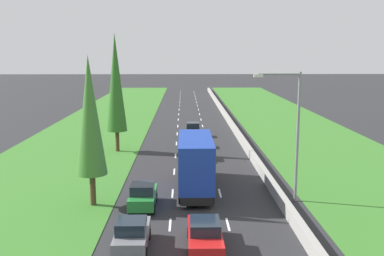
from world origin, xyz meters
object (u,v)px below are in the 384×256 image
object	(u,v)px
blue_box_truck_centre_lane	(195,162)
green_hatchback_left_lane	(143,196)
grey_hatchback_centre_lane	(192,139)
black_hatchback_centre_lane	(193,129)
street_light_mast	(293,127)
red_sedan_centre_lane	(205,234)
poplar_tree_second	(90,116)
red_hatchback_centre_lane	(193,150)
poplar_tree_third	(116,83)
grey_hatchback_left_lane_third	(132,234)

from	to	relation	value
blue_box_truck_centre_lane	green_hatchback_left_lane	bearing A→B (deg)	-132.92
grey_hatchback_centre_lane	black_hatchback_centre_lane	size ratio (longest dim) A/B	1.00
blue_box_truck_centre_lane	street_light_mast	bearing A→B (deg)	-22.31
red_sedan_centre_lane	green_hatchback_left_lane	world-z (taller)	green_hatchback_left_lane
black_hatchback_centre_lane	poplar_tree_second	bearing A→B (deg)	-106.21
black_hatchback_centre_lane	poplar_tree_second	size ratio (longest dim) A/B	0.38
red_hatchback_centre_lane	poplar_tree_third	bearing A→B (deg)	157.65
street_light_mast	red_sedan_centre_lane	bearing A→B (deg)	-130.22
red_sedan_centre_lane	black_hatchback_centre_lane	distance (m)	32.00
red_hatchback_centre_lane	grey_hatchback_left_lane_third	xyz separation A→B (m)	(-3.64, -20.23, 0.00)
grey_hatchback_left_lane_third	street_light_mast	size ratio (longest dim) A/B	0.43
grey_hatchback_centre_lane	poplar_tree_third	distance (m)	10.36
blue_box_truck_centre_lane	green_hatchback_left_lane	world-z (taller)	blue_box_truck_centre_lane
red_hatchback_centre_lane	blue_box_truck_centre_lane	bearing A→B (deg)	-90.26
grey_hatchback_left_lane_third	poplar_tree_second	xyz separation A→B (m)	(-3.44, 6.91, 5.28)
black_hatchback_centre_lane	poplar_tree_third	world-z (taller)	poplar_tree_third
green_hatchback_left_lane	street_light_mast	bearing A→B (deg)	6.51
grey_hatchback_left_lane_third	poplar_tree_third	world-z (taller)	poplar_tree_third
poplar_tree_third	red_hatchback_centre_lane	bearing A→B (deg)	-22.35
green_hatchback_left_lane	poplar_tree_third	world-z (taller)	poplar_tree_third
grey_hatchback_left_lane_third	street_light_mast	world-z (taller)	street_light_mast
poplar_tree_second	grey_hatchback_left_lane_third	bearing A→B (deg)	-63.55
red_hatchback_centre_lane	black_hatchback_centre_lane	world-z (taller)	same
grey_hatchback_centre_lane	red_sedan_centre_lane	bearing A→B (deg)	-89.60
poplar_tree_second	poplar_tree_third	size ratio (longest dim) A/B	0.83
red_hatchback_centre_lane	street_light_mast	xyz separation A→B (m)	(6.54, -12.73, 4.40)
red_hatchback_centre_lane	black_hatchback_centre_lane	size ratio (longest dim) A/B	1.00
blue_box_truck_centre_lane	grey_hatchback_left_lane_third	xyz separation A→B (m)	(-3.59, -10.21, -1.35)
red_hatchback_centre_lane	poplar_tree_third	world-z (taller)	poplar_tree_third
red_sedan_centre_lane	blue_box_truck_centre_lane	world-z (taller)	blue_box_truck_centre_lane
street_light_mast	green_hatchback_left_lane	bearing A→B (deg)	-173.49
street_light_mast	blue_box_truck_centre_lane	bearing A→B (deg)	157.69
red_sedan_centre_lane	poplar_tree_second	world-z (taller)	poplar_tree_second
blue_box_truck_centre_lane	red_hatchback_centre_lane	size ratio (longest dim) A/B	2.41
black_hatchback_centre_lane	green_hatchback_left_lane	bearing A→B (deg)	-98.56
red_sedan_centre_lane	green_hatchback_left_lane	distance (m)	7.41
grey_hatchback_left_lane_third	grey_hatchback_centre_lane	size ratio (longest dim) A/B	1.00
grey_hatchback_left_lane_third	black_hatchback_centre_lane	size ratio (longest dim) A/B	1.00
red_sedan_centre_lane	street_light_mast	bearing A→B (deg)	49.78
green_hatchback_left_lane	black_hatchback_centre_lane	bearing A→B (deg)	81.44
blue_box_truck_centre_lane	street_light_mast	distance (m)	7.74
blue_box_truck_centre_lane	grey_hatchback_left_lane_third	world-z (taller)	blue_box_truck_centre_lane
grey_hatchback_left_lane_third	poplar_tree_second	world-z (taller)	poplar_tree_second
poplar_tree_second	street_light_mast	distance (m)	13.65
red_sedan_centre_lane	blue_box_truck_centre_lane	distance (m)	10.30
street_light_mast	black_hatchback_centre_lane	bearing A→B (deg)	104.46
red_sedan_centre_lane	street_light_mast	world-z (taller)	street_light_mast
red_sedan_centre_lane	blue_box_truck_centre_lane	xyz separation A→B (m)	(-0.24, 10.20, 1.37)
red_sedan_centre_lane	red_hatchback_centre_lane	xyz separation A→B (m)	(-0.20, 20.23, 0.02)
grey_hatchback_centre_lane	red_hatchback_centre_lane	bearing A→B (deg)	-90.19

